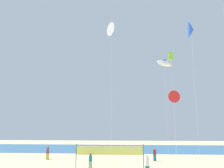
% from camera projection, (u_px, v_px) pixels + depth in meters
% --- Properties ---
extents(ocean_band, '(120.00, 20.00, 0.01)m').
position_uv_depth(ocean_band, '(119.00, 148.00, 46.71)').
color(ocean_band, '#28608C').
rests_on(ocean_band, ground).
extents(beachgoer_maroon_shirt, '(0.37, 0.37, 1.61)m').
position_uv_depth(beachgoer_maroon_shirt, '(155.00, 154.00, 29.30)').
color(beachgoer_maroon_shirt, '#19727A').
rests_on(beachgoer_maroon_shirt, ground).
extents(beachgoer_white_shirt, '(0.39, 0.39, 1.69)m').
position_uv_depth(beachgoer_white_shirt, '(147.00, 164.00, 20.79)').
color(beachgoer_white_shirt, '#19727A').
rests_on(beachgoer_white_shirt, ground).
extents(beachgoer_teal_shirt, '(0.35, 0.35, 1.54)m').
position_uv_depth(beachgoer_teal_shirt, '(90.00, 160.00, 23.84)').
color(beachgoer_teal_shirt, '#99B28C').
rests_on(beachgoer_teal_shirt, ground).
extents(beachgoer_plum_shirt, '(0.39, 0.39, 1.72)m').
position_uv_depth(beachgoer_plum_shirt, '(48.00, 152.00, 30.66)').
color(beachgoer_plum_shirt, gold).
rests_on(beachgoer_plum_shirt, ground).
extents(volleyball_net, '(7.23, 0.33, 2.40)m').
position_uv_depth(volleyball_net, '(110.00, 151.00, 24.67)').
color(volleyball_net, '#4C4C51').
rests_on(volleyball_net, ground).
extents(kite_red_delta, '(1.45, 0.55, 8.38)m').
position_uv_depth(kite_red_delta, '(174.00, 97.00, 26.95)').
color(kite_red_delta, silver).
rests_on(kite_red_delta, ground).
extents(kite_white_delta, '(1.16, 1.38, 15.23)m').
position_uv_depth(kite_white_delta, '(112.00, 30.00, 24.87)').
color(kite_white_delta, silver).
rests_on(kite_white_delta, ground).
extents(kite_white_inflatable, '(2.09, 0.83, 12.93)m').
position_uv_depth(kite_white_inflatable, '(164.00, 64.00, 30.32)').
color(kite_white_inflatable, silver).
rests_on(kite_white_inflatable, ground).
extents(kite_lime_box, '(0.74, 0.74, 14.95)m').
position_uv_depth(kite_lime_box, '(171.00, 56.00, 33.93)').
color(kite_lime_box, silver).
rests_on(kite_lime_box, ground).
extents(kite_blue_delta, '(0.69, 1.64, 14.03)m').
position_uv_depth(kite_blue_delta, '(191.00, 30.00, 21.92)').
color(kite_blue_delta, silver).
rests_on(kite_blue_delta, ground).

